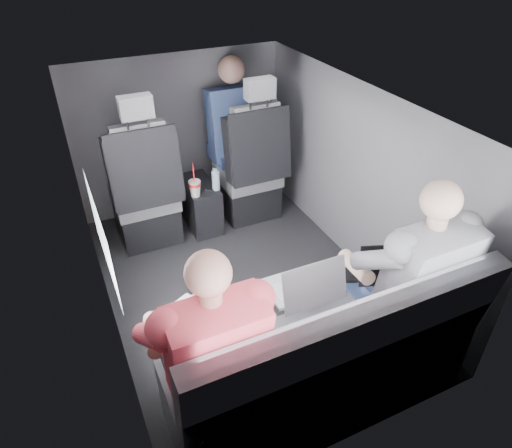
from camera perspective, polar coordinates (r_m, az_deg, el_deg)
name	(u,v)px	position (r m, az deg, el deg)	size (l,w,h in m)	color
floor	(242,285)	(3.34, -1.74, -7.67)	(2.60, 2.60, 0.00)	black
ceiling	(238,105)	(2.64, -2.26, 14.70)	(2.60, 2.60, 0.00)	#B2B2AD
panel_left	(97,242)	(2.78, -19.28, -2.10)	(0.02, 2.60, 1.35)	#56565B
panel_right	(356,178)	(3.34, 12.40, 5.60)	(0.02, 2.60, 1.35)	#56565B
panel_front	(180,134)	(4.04, -9.46, 11.04)	(1.80, 0.02, 1.35)	#56565B
panel_back	(361,352)	(2.08, 12.93, -15.28)	(1.80, 0.02, 1.35)	#56565B
side_window	(102,237)	(2.40, -18.73, -1.52)	(0.02, 0.75, 0.42)	white
seatbelt	(259,138)	(3.59, 0.38, 10.66)	(0.05, 0.01, 0.65)	black
front_seat_left	(146,198)	(3.67, -13.64, 3.20)	(0.52, 0.58, 1.26)	black
front_seat_right	(250,175)	(3.90, -0.72, 6.17)	(0.52, 0.58, 1.26)	black
center_console	(200,204)	(3.89, -6.99, 2.46)	(0.24, 0.48, 0.41)	black
rear_bench	(324,366)	(2.48, 8.48, -17.16)	(1.60, 0.57, 0.92)	slate
soda_cup	(195,188)	(3.59, -7.65, 4.52)	(0.10, 0.10, 0.29)	white
water_bottle	(216,180)	(3.66, -5.05, 5.49)	(0.06, 0.06, 0.18)	#A1C7DA
laptop_white	(182,324)	(2.23, -9.25, -12.18)	(0.40, 0.43, 0.24)	silver
laptop_silver	(304,285)	(2.40, 6.03, -7.64)	(0.35, 0.31, 0.25)	#B8B7BD
laptop_black	(378,266)	(2.60, 14.99, -5.11)	(0.40, 0.41, 0.24)	black
passenger_rear_left	(207,348)	(2.11, -6.15, -15.16)	(0.51, 0.63, 1.24)	#333338
passenger_rear_right	(404,277)	(2.55, 18.03, -6.29)	(0.53, 0.65, 1.27)	navy
passenger_front_right	(233,125)	(3.95, -2.88, 12.28)	(0.43, 0.43, 0.90)	navy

